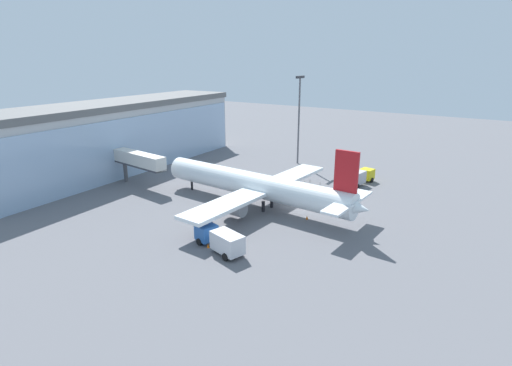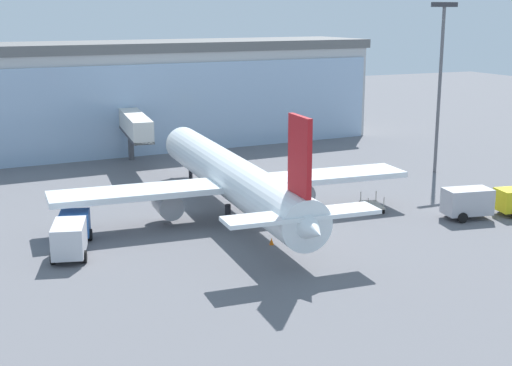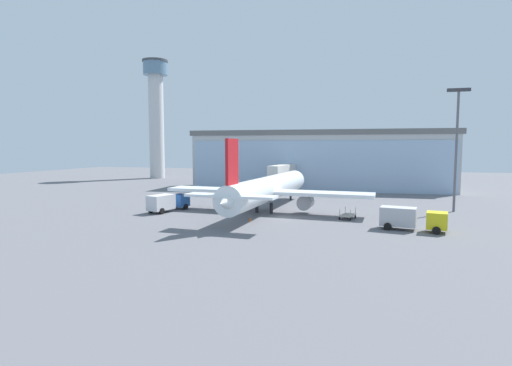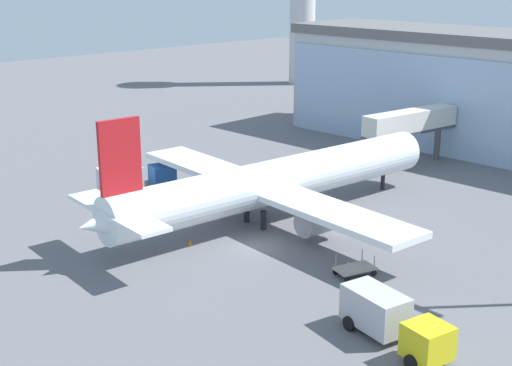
% 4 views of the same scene
% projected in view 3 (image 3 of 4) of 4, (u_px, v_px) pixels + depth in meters
% --- Properties ---
extents(ground, '(240.00, 240.00, 0.00)m').
position_uv_depth(ground, '(284.00, 217.00, 55.25)').
color(ground, slate).
extents(terminal_building, '(60.11, 16.10, 13.66)m').
position_uv_depth(terminal_building, '(319.00, 160.00, 93.72)').
color(terminal_building, '#B7B7B7').
rests_on(terminal_building, ground).
extents(jet_bridge, '(3.59, 12.56, 6.09)m').
position_uv_depth(jet_bridge, '(283.00, 172.00, 83.09)').
color(jet_bridge, silver).
rests_on(jet_bridge, ground).
extents(control_tower, '(7.87, 7.87, 36.93)m').
position_uv_depth(control_tower, '(156.00, 111.00, 125.69)').
color(control_tower, silver).
rests_on(control_tower, ground).
extents(apron_light_mast, '(3.20, 0.40, 18.39)m').
position_uv_depth(apron_light_mast, '(457.00, 139.00, 59.30)').
color(apron_light_mast, '#59595E').
rests_on(apron_light_mast, ground).
extents(airplane, '(31.46, 36.32, 10.71)m').
position_uv_depth(airplane, '(268.00, 189.00, 60.49)').
color(airplane, white).
rests_on(airplane, ground).
extents(catering_truck, '(4.04, 7.62, 2.65)m').
position_uv_depth(catering_truck, '(168.00, 202.00, 60.41)').
color(catering_truck, '#2659A5').
rests_on(catering_truck, ground).
extents(fuel_truck, '(7.57, 3.52, 2.65)m').
position_uv_depth(fuel_truck, '(410.00, 218.00, 46.52)').
color(fuel_truck, yellow).
rests_on(fuel_truck, ground).
extents(baggage_cart, '(2.28, 3.12, 1.50)m').
position_uv_depth(baggage_cart, '(348.00, 215.00, 54.05)').
color(baggage_cart, '#9E998C').
rests_on(baggage_cart, ground).
extents(safety_cone_nose, '(0.36, 0.36, 0.55)m').
position_uv_depth(safety_cone_nose, '(250.00, 219.00, 52.52)').
color(safety_cone_nose, orange).
rests_on(safety_cone_nose, ground).
extents(safety_cone_wingtip, '(0.36, 0.36, 0.55)m').
position_uv_depth(safety_cone_wingtip, '(172.00, 208.00, 62.22)').
color(safety_cone_wingtip, orange).
rests_on(safety_cone_wingtip, ground).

